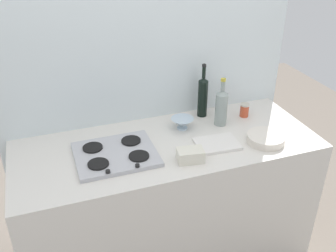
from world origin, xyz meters
TOP-DOWN VIEW (x-y plane):
  - ground_plane at (0.00, 0.00)m, footprint 6.00×6.00m
  - counter_block at (0.00, 0.00)m, footprint 1.80×0.70m
  - backsplash_panel at (0.00, 0.38)m, footprint 1.90×0.06m
  - stovetop_hob at (-0.32, -0.03)m, footprint 0.45×0.38m
  - plate_stack at (0.55, -0.17)m, footprint 0.22×0.23m
  - wine_bottle_leftmost at (0.40, 0.11)m, footprint 0.08×0.08m
  - wine_bottle_mid_left at (0.33, 0.26)m, footprint 0.06×0.06m
  - mixing_bowl at (0.14, 0.14)m, footprint 0.14×0.14m
  - butter_dish at (0.06, -0.20)m, footprint 0.16×0.12m
  - condiment_jar_front at (0.59, 0.16)m, footprint 0.06×0.06m
  - cutting_board at (0.27, -0.11)m, footprint 0.26×0.20m

SIDE VIEW (x-z plane):
  - ground_plane at x=0.00m, z-range 0.00..0.00m
  - counter_block at x=0.00m, z-range 0.00..0.90m
  - cutting_board at x=0.27m, z-range 0.90..0.92m
  - stovetop_hob at x=-0.32m, z-range 0.89..0.93m
  - plate_stack at x=0.55m, z-range 0.90..0.95m
  - butter_dish at x=0.06m, z-range 0.90..0.97m
  - mixing_bowl at x=0.14m, z-range 0.90..0.98m
  - condiment_jar_front at x=0.59m, z-range 0.90..0.99m
  - wine_bottle_leftmost at x=0.40m, z-range 0.87..1.18m
  - wine_bottle_mid_left at x=0.33m, z-range 0.86..1.22m
  - backsplash_panel at x=0.00m, z-range 0.00..2.34m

